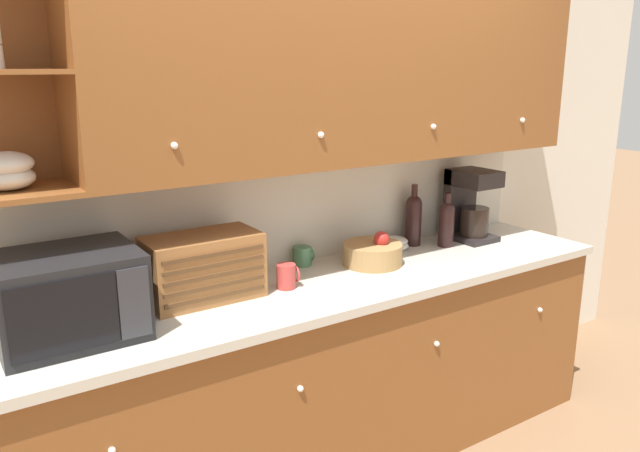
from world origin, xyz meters
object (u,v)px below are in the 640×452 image
Objects in this scene: mug at (303,256)px; second_wine_bottle at (413,218)px; mug_blue_second at (287,276)px; coffee_maker at (469,204)px; wine_bottle at (446,222)px; microwave at (68,296)px; fruit_basket at (373,253)px; bread_box at (203,267)px; bowl_stack_on_counter at (395,243)px.

second_wine_bottle is at bearing -2.16° from mug.
coffee_maker is at bearing 5.75° from mug_blue_second.
second_wine_bottle is at bearing 12.62° from mug_blue_second.
second_wine_bottle is 0.18m from wine_bottle.
second_wine_bottle is (1.80, 0.21, -0.01)m from microwave.
fruit_basket is 0.87× the size of second_wine_bottle.
second_wine_bottle is (1.26, 0.12, 0.01)m from bread_box.
mug_blue_second is at bearing -13.35° from bread_box.
bread_box is 1.13m from bowl_stack_on_counter.
fruit_basket is 0.43m from second_wine_bottle.
microwave is 1.24× the size of coffee_maker.
microwave is at bearing -176.40° from coffee_maker.
bowl_stack_on_counter is (1.12, 0.10, -0.10)m from bread_box.
mug_blue_second is at bearing -134.56° from mug.
second_wine_bottle is (0.91, 0.20, 0.10)m from mug_blue_second.
microwave is 1.68m from bowl_stack_on_counter.
microwave reaches higher than mug_blue_second.
fruit_basket is 2.01× the size of bowl_stack_on_counter.
microwave is 0.90m from mug_blue_second.
second_wine_bottle is 0.85× the size of coffee_maker.
bowl_stack_on_counter is at bearing 13.56° from mug_blue_second.
second_wine_bottle reaches higher than microwave.
bowl_stack_on_counter is at bearing 172.79° from coffee_maker.
wine_bottle is 0.22m from coffee_maker.
microwave is 1.46× the size of second_wine_bottle.
bowl_stack_on_counter is 0.18m from second_wine_bottle.
mug is at bearing 175.40° from bowl_stack_on_counter.
bowl_stack_on_counter is 0.51m from coffee_maker.
fruit_basket is at bearing -159.05° from second_wine_bottle.
coffee_maker reaches higher than bread_box.
bread_box reaches higher than fruit_basket.
second_wine_bottle is at bearing 6.72° from microwave.
microwave is 1.42m from fruit_basket.
microwave reaches higher than mug.
coffee_maker is (2.14, 0.13, 0.04)m from microwave.
wine_bottle is (1.93, 0.10, -0.02)m from microwave.
mug_blue_second is at bearing -166.44° from bowl_stack_on_counter.
wine_bottle is (0.13, -0.11, -0.02)m from second_wine_bottle.
microwave is 0.55m from bread_box.
mug_blue_second is (0.90, 0.01, -0.10)m from microwave.
mug is at bearing 170.20° from wine_bottle.
bowl_stack_on_counter is (1.66, 0.19, -0.12)m from microwave.
microwave is 1.67× the size of wine_bottle.
microwave is at bearing -173.28° from second_wine_bottle.
mug is 0.34× the size of fruit_basket.
coffee_maker reaches higher than mug.
coffee_maker is (0.33, -0.08, 0.05)m from second_wine_bottle.
coffee_maker is at bearing 5.65° from fruit_basket.
coffee_maker is (1.24, 0.13, 0.15)m from mug_blue_second.
bread_box is 0.37m from mug_blue_second.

